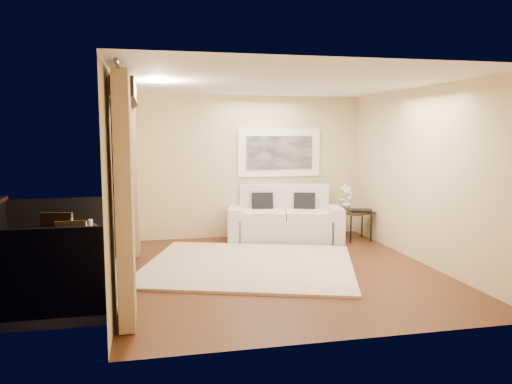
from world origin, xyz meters
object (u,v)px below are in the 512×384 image
object	(u,v)px
orchid	(347,197)
balcony_chair_far	(60,242)
bistro_table	(77,235)
balcony_chair_near	(72,251)
side_table	(357,215)
ice_bucket	(66,221)
sofa	(285,220)

from	to	relation	value
orchid	balcony_chair_far	distance (m)	5.11
bistro_table	balcony_chair_near	size ratio (longest dim) A/B	0.87
side_table	ice_bucket	world-z (taller)	ice_bucket
bistro_table	balcony_chair_far	distance (m)	0.22
balcony_chair_far	balcony_chair_near	size ratio (longest dim) A/B	1.10
ice_bucket	orchid	bearing A→B (deg)	19.17
sofa	side_table	bearing A→B (deg)	-4.54
sofa	ice_bucket	bearing A→B (deg)	-139.95
sofa	orchid	size ratio (longest dim) A/B	4.30
balcony_chair_far	balcony_chair_near	xyz separation A→B (m)	(0.18, -0.32, -0.06)
orchid	balcony_chair_near	size ratio (longest dim) A/B	0.59
sofa	side_table	distance (m)	1.35
ice_bucket	balcony_chair_near	bearing A→B (deg)	-75.32
orchid	balcony_chair_near	bearing A→B (deg)	-155.65
balcony_chair_near	side_table	bearing A→B (deg)	12.46
bistro_table	balcony_chair_near	distance (m)	0.36
orchid	ice_bucket	bearing A→B (deg)	-160.83
ice_bucket	sofa	bearing A→B (deg)	28.05
sofa	bistro_table	xyz separation A→B (m)	(-3.46, -2.03, 0.29)
orchid	balcony_chair_far	world-z (taller)	orchid
orchid	bistro_table	world-z (taller)	orchid
bistro_table	balcony_chair_far	size ratio (longest dim) A/B	0.79
side_table	bistro_table	distance (m)	5.03
balcony_chair_far	balcony_chair_near	distance (m)	0.37
bistro_table	side_table	bearing A→B (deg)	19.08
side_table	balcony_chair_far	distance (m)	5.23
orchid	ice_bucket	size ratio (longest dim) A/B	2.62
side_table	balcony_chair_near	bearing A→B (deg)	-157.49
sofa	orchid	distance (m)	1.24
orchid	balcony_chair_far	bearing A→B (deg)	-159.76
balcony_chair_far	orchid	bearing A→B (deg)	-144.97
orchid	ice_bucket	world-z (taller)	orchid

